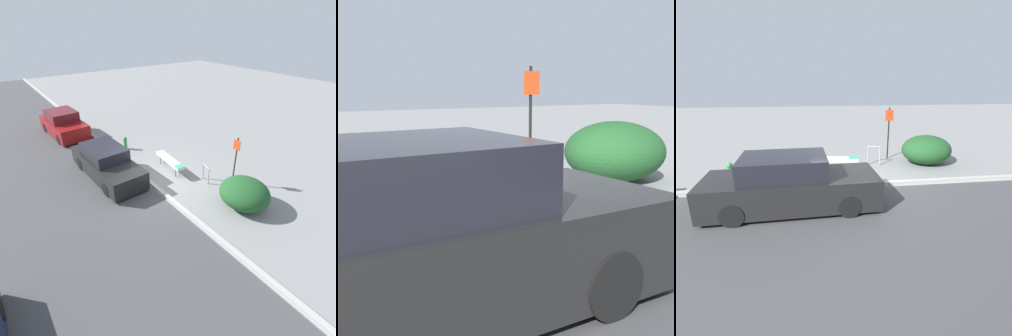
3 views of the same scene
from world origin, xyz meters
TOP-DOWN VIEW (x-y plane):
  - ground_plane at (0.00, 0.00)m, footprint 60.00×60.00m
  - curb at (0.00, 0.00)m, footprint 60.00×0.20m
  - bench at (-0.51, 1.54)m, footprint 2.20×0.62m
  - bike_rack at (1.39, 2.25)m, footprint 0.55×0.17m
  - sign_post at (2.25, 3.16)m, footprint 0.36×0.08m
  - shrub_hedge at (3.67, 2.22)m, footprint 2.09×1.91m
  - parked_car_near at (-1.82, -1.27)m, footprint 4.75×1.90m

SIDE VIEW (x-z plane):
  - ground_plane at x=0.00m, z-range 0.00..0.00m
  - curb at x=0.00m, z-range 0.00..0.13m
  - bike_rack at x=1.39m, z-range 0.09..0.91m
  - bench at x=-0.51m, z-range 0.22..0.83m
  - shrub_hedge at x=3.67m, z-range 0.00..1.22m
  - parked_car_near at x=-1.82m, z-range -0.08..1.44m
  - sign_post at x=2.25m, z-range 0.23..2.53m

